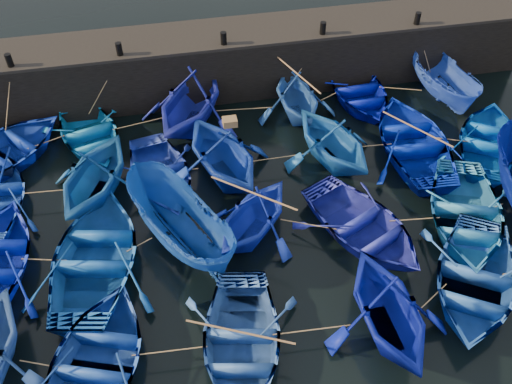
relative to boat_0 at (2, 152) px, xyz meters
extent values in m
plane|color=black|center=(8.70, -7.22, -0.53)|extent=(120.00, 120.00, 0.00)
cube|color=black|center=(8.70, 3.28, 0.72)|extent=(26.00, 2.50, 2.50)
cube|color=black|center=(8.70, 3.28, 2.03)|extent=(26.00, 2.50, 0.12)
cylinder|color=black|center=(0.70, 2.38, 2.34)|extent=(0.24, 0.24, 0.50)
cylinder|color=black|center=(4.70, 2.38, 2.34)|extent=(0.24, 0.24, 0.50)
cylinder|color=black|center=(8.70, 2.38, 2.34)|extent=(0.24, 0.24, 0.50)
cylinder|color=black|center=(12.70, 2.38, 2.34)|extent=(0.24, 0.24, 0.50)
cylinder|color=black|center=(16.70, 2.38, 2.34)|extent=(0.24, 0.24, 0.50)
imported|color=#092694|center=(0.00, 0.00, 0.00)|extent=(6.25, 6.09, 1.06)
imported|color=blue|center=(3.11, 0.51, -0.07)|extent=(4.29, 5.15, 0.92)
imported|color=#182298|center=(7.09, 0.92, 0.70)|extent=(5.86, 6.09, 2.46)
imported|color=blue|center=(11.29, 0.69, 0.44)|extent=(3.36, 3.84, 1.95)
imported|color=#010C95|center=(14.09, 1.20, -0.06)|extent=(3.43, 4.66, 0.94)
imported|color=blue|center=(17.54, 0.63, 0.32)|extent=(2.09, 4.53, 1.70)
imported|color=#114A8C|center=(3.43, -2.50, 0.58)|extent=(5.08, 5.36, 2.22)
imported|color=#182F99|center=(5.60, -2.30, -0.08)|extent=(3.86, 4.85, 0.90)
imported|color=#0E3096|center=(7.84, -2.32, 0.63)|extent=(5.02, 5.41, 2.33)
imported|color=#1659B5|center=(11.89, -2.30, 0.55)|extent=(4.67, 5.02, 2.15)
imported|color=#00189C|center=(15.06, -2.38, 0.02)|extent=(4.08, 5.49, 1.09)
imported|color=blue|center=(17.92, -2.82, -0.04)|extent=(5.32, 5.73, 0.97)
imported|color=#0E4797|center=(3.40, -5.64, 0.03)|extent=(4.85, 6.06, 1.12)
imported|color=navy|center=(6.00, -5.24, 0.44)|extent=(4.02, 5.31, 1.94)
imported|color=#132BC9|center=(8.36, -5.27, 0.43)|extent=(4.77, 4.80, 1.91)
imported|color=#1A2196|center=(11.82, -6.04, -0.04)|extent=(5.10, 5.73, 0.98)
imported|color=blue|center=(15.27, -6.21, 0.00)|extent=(5.12, 5.99, 1.05)
imported|color=#133C98|center=(3.40, -9.23, -0.02)|extent=(4.95, 5.81, 1.02)
imported|color=#254F96|center=(7.19, -9.36, -0.05)|extent=(4.10, 5.14, 0.95)
imported|color=#07159B|center=(11.26, -9.49, 0.55)|extent=(3.72, 4.26, 2.15)
imported|color=#194999|center=(14.34, -8.72, -0.01)|extent=(5.66, 6.13, 1.04)
cube|color=brown|center=(8.14, -2.32, 1.93)|extent=(0.48, 0.39, 0.26)
cylinder|color=tan|center=(1.55, 0.25, 0.02)|extent=(1.32, 0.54, 0.04)
cylinder|color=tan|center=(5.10, 0.72, 0.02)|extent=(2.19, 0.45, 0.04)
cylinder|color=tan|center=(9.19, 0.81, 0.02)|extent=(2.40, 0.27, 0.04)
cylinder|color=tan|center=(12.69, 0.95, 0.02)|extent=(1.02, 0.54, 0.04)
cylinder|color=tan|center=(15.82, 0.91, 0.02)|extent=(1.66, 0.61, 0.04)
cylinder|color=tan|center=(1.75, -2.45, 0.02)|extent=(1.57, 0.14, 0.04)
cylinder|color=tan|center=(4.51, -2.40, 0.02)|extent=(0.38, 0.24, 0.04)
cylinder|color=tan|center=(6.72, -2.31, 0.02)|extent=(0.45, 0.06, 0.04)
cylinder|color=tan|center=(9.86, -2.31, 0.02)|extent=(2.24, 0.05, 0.04)
cylinder|color=tan|center=(13.47, -2.34, 0.02)|extent=(1.38, 0.12, 0.04)
cylinder|color=tan|center=(16.49, -2.60, 0.02)|extent=(1.07, 0.47, 0.04)
cylinder|color=tan|center=(1.82, -5.47, 0.02)|extent=(1.37, 0.38, 0.04)
cylinder|color=tan|center=(4.70, -5.44, 0.02)|extent=(0.82, 0.43, 0.04)
cylinder|color=tan|center=(7.18, -5.26, 0.02)|extent=(0.56, 0.07, 0.04)
cylinder|color=tan|center=(10.09, -5.65, 0.02)|extent=(1.67, 0.80, 0.04)
cylinder|color=tan|center=(13.54, -6.12, 0.02)|extent=(1.66, 0.21, 0.04)
cylinder|color=tan|center=(16.43, -6.13, 0.02)|extent=(0.53, 0.20, 0.04)
cylinder|color=tan|center=(1.95, -9.02, 0.02)|extent=(1.11, 0.47, 0.04)
cylinder|color=tan|center=(5.29, -9.30, 0.02)|extent=(2.00, 0.16, 0.04)
cylinder|color=tan|center=(9.23, -9.43, 0.02)|extent=(2.27, 0.17, 0.04)
cylinder|color=tan|center=(12.80, -9.11, 0.02)|extent=(1.30, 0.80, 0.04)
cylinder|color=tan|center=(0.35, 1.74, 1.06)|extent=(0.74, 1.12, 2.09)
cylinder|color=tan|center=(3.90, 1.99, 1.06)|extent=(1.62, 0.61, 2.09)
cylinder|color=tan|center=(7.89, 2.20, 1.06)|extent=(1.64, 0.19, 2.09)
cylinder|color=tan|center=(11.99, 2.09, 1.06)|extent=(1.45, 0.42, 2.09)
cylinder|color=tan|center=(13.39, 2.34, 1.06)|extent=(1.43, 0.16, 2.09)
cylinder|color=tan|center=(17.12, 2.05, 1.06)|extent=(0.89, 0.50, 2.09)
cylinder|color=#99724C|center=(11.29, 0.69, 1.45)|extent=(1.08, 2.84, 0.06)
cylinder|color=#99724C|center=(15.06, -2.38, 0.60)|extent=(1.77, 2.49, 0.06)
cylinder|color=#99724C|center=(8.36, -5.27, 1.41)|extent=(2.34, 1.97, 0.06)
cylinder|color=#99724C|center=(7.19, -9.36, 0.45)|extent=(2.74, 1.32, 0.06)
camera|label=1|loc=(6.03, -17.33, 13.73)|focal=40.00mm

